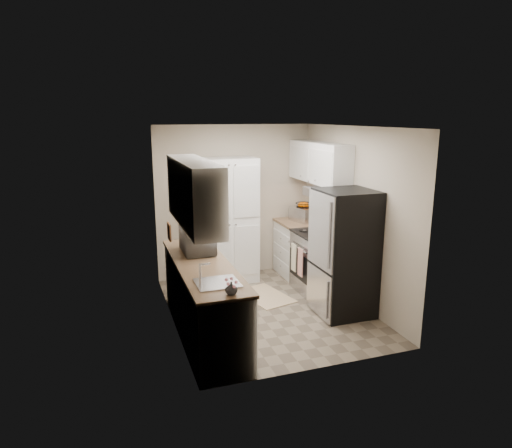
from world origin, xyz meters
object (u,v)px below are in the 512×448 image
object	(u,v)px
microwave	(198,240)
toaster_oven	(304,214)
electric_range	(319,262)
wine_bottle	(191,232)
refrigerator	(344,253)
pantry_cabinet	(228,221)

from	to	relation	value
microwave	toaster_oven	size ratio (longest dim) A/B	1.38
electric_range	wine_bottle	xyz separation A→B (m)	(-1.93, 0.08, 0.61)
refrigerator	electric_range	bearing A→B (deg)	87.52
wine_bottle	microwave	bearing A→B (deg)	-89.01
wine_bottle	refrigerator	bearing A→B (deg)	-24.81
refrigerator	microwave	size ratio (longest dim) A/B	2.93
refrigerator	wine_bottle	xyz separation A→B (m)	(-1.89, 0.88, 0.24)
electric_range	microwave	bearing A→B (deg)	-169.54
pantry_cabinet	microwave	xyz separation A→B (m)	(-0.75, -1.28, 0.08)
pantry_cabinet	toaster_oven	world-z (taller)	pantry_cabinet
pantry_cabinet	toaster_oven	xyz separation A→B (m)	(1.29, -0.10, 0.04)
refrigerator	wine_bottle	bearing A→B (deg)	155.19
wine_bottle	toaster_oven	bearing A→B (deg)	20.05
pantry_cabinet	electric_range	size ratio (longest dim) A/B	1.77
refrigerator	microwave	bearing A→B (deg)	166.74
pantry_cabinet	microwave	bearing A→B (deg)	-120.28
microwave	pantry_cabinet	bearing A→B (deg)	-30.51
electric_range	wine_bottle	distance (m)	2.02
electric_range	wine_bottle	world-z (taller)	wine_bottle
refrigerator	wine_bottle	world-z (taller)	refrigerator
pantry_cabinet	microwave	distance (m)	1.48
pantry_cabinet	wine_bottle	xyz separation A→B (m)	(-0.75, -0.85, 0.09)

